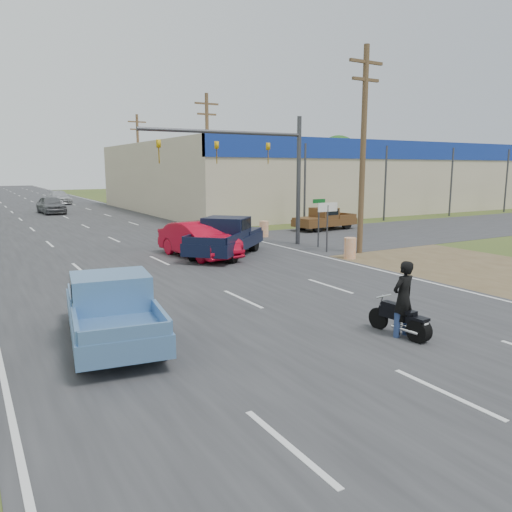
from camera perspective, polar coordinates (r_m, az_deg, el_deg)
ground at (r=10.46m, az=20.88°, el=-14.55°), size 200.00×200.00×0.00m
main_road at (r=46.63m, az=-20.92°, el=4.16°), size 15.00×180.00×0.02m
cross_road at (r=25.35m, az=-12.51°, el=0.18°), size 120.00×10.00×0.02m
dirt_verge at (r=24.77m, az=18.95°, el=-0.36°), size 8.00×18.00×0.01m
big_box_store at (r=60.50m, az=10.65°, el=8.97°), size 50.00×28.10×6.60m
utility_pole_1 at (r=25.44m, az=12.15°, el=12.24°), size 2.00×0.28×10.00m
utility_pole_2 at (r=40.61m, az=-5.57°, el=11.49°), size 2.00×0.28×10.00m
utility_pole_3 at (r=57.43m, az=-13.28°, el=10.83°), size 2.00×0.28×10.00m
tree_3 at (r=98.33m, az=9.36°, el=11.02°), size 8.40×8.40×10.40m
tree_5 at (r=107.61m, az=-10.09°, el=10.73°), size 7.98×7.98×9.88m
barrel_0 at (r=23.97m, az=10.69°, el=0.88°), size 0.56×0.56×1.00m
barrel_1 at (r=31.02m, az=0.92°, el=3.10°), size 0.56×0.56×1.00m
lane_sign at (r=25.44m, az=8.18°, el=4.65°), size 1.20×0.08×2.52m
street_name_sign at (r=27.02m, az=7.18°, el=4.36°), size 0.80×0.08×2.61m
signal_mast at (r=26.47m, az=0.09°, el=11.25°), size 9.12×0.40×7.00m
red_convertible at (r=23.96m, az=-6.57°, el=1.80°), size 2.45×5.28×1.67m
motorcycle at (r=13.23m, az=16.47°, el=-7.14°), size 0.58×1.88×0.95m
rider at (r=13.11m, az=16.46°, el=-4.98°), size 0.72×0.51×1.86m
blue_pickup at (r=12.84m, az=-16.19°, el=-5.64°), size 2.67×5.33×1.69m
navy_pickup at (r=24.37m, az=-3.38°, el=2.27°), size 5.65×5.51×1.89m
brown_pickup at (r=34.83m, az=7.73°, el=4.23°), size 4.82×2.30×1.54m
distant_car_grey at (r=50.88m, az=-22.38°, el=5.43°), size 2.34×5.02×1.66m
distant_car_silver at (r=64.28m, az=-21.62°, el=6.23°), size 2.48×5.49×1.56m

